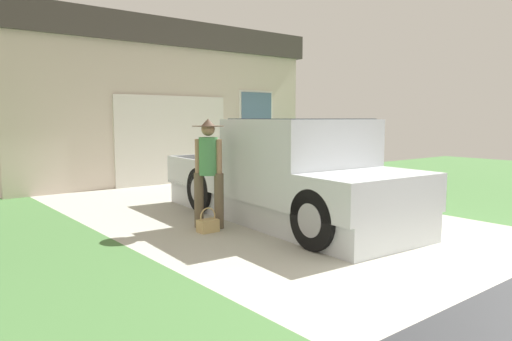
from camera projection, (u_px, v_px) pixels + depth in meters
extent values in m
cube|color=#B7B7A9|center=(247.00, 215.00, 8.48)|extent=(5.20, 9.00, 0.06)
cube|color=#49793F|center=(480.00, 177.00, 13.82)|extent=(12.00, 9.00, 0.06)
cube|color=silver|center=(280.00, 206.00, 8.02)|extent=(2.04, 5.12, 0.42)
cube|color=silver|center=(299.00, 159.00, 7.52)|extent=(1.97, 1.97, 1.26)
cube|color=#1E2833|center=(300.00, 135.00, 7.48)|extent=(1.74, 1.81, 0.53)
cube|color=silver|center=(370.00, 193.00, 6.36)|extent=(1.91, 1.22, 0.53)
cube|color=black|center=(234.00, 182.00, 9.19)|extent=(1.98, 2.20, 0.06)
cube|color=silver|center=(271.00, 168.00, 9.67)|extent=(0.20, 2.08, 0.52)
cube|color=silver|center=(193.00, 174.00, 8.66)|extent=(0.20, 2.08, 0.52)
cube|color=silver|center=(209.00, 166.00, 9.99)|extent=(1.84, 0.19, 0.52)
cube|color=black|center=(375.00, 141.00, 7.54)|extent=(0.11, 0.19, 0.20)
cylinder|color=black|center=(397.00, 206.00, 6.97)|extent=(0.31, 0.82, 0.80)
cylinder|color=#9E9EA3|center=(397.00, 206.00, 6.97)|extent=(0.31, 0.46, 0.44)
cylinder|color=black|center=(317.00, 219.00, 6.08)|extent=(0.31, 0.82, 0.80)
cylinder|color=#9E9EA3|center=(317.00, 219.00, 6.08)|extent=(0.31, 0.46, 0.44)
cylinder|color=black|center=(273.00, 183.00, 9.47)|extent=(0.31, 0.82, 0.80)
cylinder|color=#9E9EA3|center=(273.00, 183.00, 9.47)|extent=(0.31, 0.46, 0.44)
cylinder|color=black|center=(203.00, 190.00, 8.58)|extent=(0.31, 0.82, 0.80)
cylinder|color=#9E9EA3|center=(203.00, 190.00, 8.58)|extent=(0.31, 0.46, 0.44)
cylinder|color=brown|center=(199.00, 200.00, 7.34)|extent=(0.15, 0.15, 0.85)
cylinder|color=brown|center=(219.00, 201.00, 7.27)|extent=(0.15, 0.15, 0.85)
cylinder|color=#4C9356|center=(208.00, 156.00, 7.23)|extent=(0.29, 0.29, 0.58)
cylinder|color=tan|center=(198.00, 158.00, 7.27)|extent=(0.09, 0.09, 0.59)
cylinder|color=tan|center=(219.00, 159.00, 7.19)|extent=(0.09, 0.09, 0.59)
sphere|color=tan|center=(208.00, 129.00, 7.18)|extent=(0.21, 0.21, 0.21)
cylinder|color=brown|center=(208.00, 126.00, 7.18)|extent=(0.49, 0.49, 0.01)
cone|color=brown|center=(208.00, 122.00, 7.17)|extent=(0.22, 0.22, 0.11)
cube|color=tan|center=(208.00, 226.00, 7.06)|extent=(0.29, 0.20, 0.19)
torus|color=tan|center=(208.00, 216.00, 7.05)|extent=(0.27, 0.02, 0.27)
cube|color=beige|center=(131.00, 116.00, 14.52)|extent=(8.38, 5.78, 3.51)
cube|color=#423D38|center=(129.00, 46.00, 14.29)|extent=(8.71, 6.01, 0.68)
cube|color=silver|center=(173.00, 140.00, 12.22)|extent=(3.14, 0.06, 2.26)
cube|color=slate|center=(256.00, 110.00, 13.85)|extent=(1.10, 0.05, 1.00)
cube|color=silver|center=(256.00, 110.00, 13.86)|extent=(1.23, 0.02, 1.12)
cube|color=navy|center=(273.00, 159.00, 13.58)|extent=(0.58, 0.68, 0.84)
cube|color=navy|center=(273.00, 143.00, 13.53)|extent=(0.60, 0.71, 0.10)
cylinder|color=black|center=(274.00, 175.00, 13.28)|extent=(0.05, 0.18, 0.18)
cylinder|color=black|center=(285.00, 174.00, 13.56)|extent=(0.05, 0.18, 0.18)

